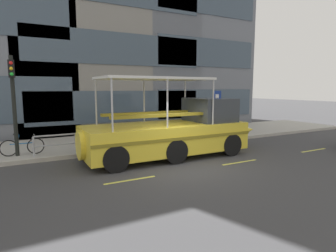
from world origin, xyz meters
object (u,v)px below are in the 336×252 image
object	(u,v)px
duck_tour_boat	(176,131)
pedestrian_near_bow	(201,118)
parking_sign	(216,106)
traffic_light_pole	(13,96)
leaned_bicycle	(22,146)

from	to	relation	value
duck_tour_boat	pedestrian_near_bow	bearing A→B (deg)	41.74
parking_sign	duck_tour_boat	xyz separation A→B (m)	(-4.08, -2.35, -0.92)
traffic_light_pole	parking_sign	bearing A→B (deg)	-0.74
traffic_light_pole	parking_sign	size ratio (longest dim) A/B	1.54
leaned_bicycle	pedestrian_near_bow	world-z (taller)	pedestrian_near_bow
traffic_light_pole	leaned_bicycle	xyz separation A→B (m)	(0.20, 0.08, -2.16)
leaned_bicycle	parking_sign	bearing A→B (deg)	-1.18
duck_tour_boat	pedestrian_near_bow	xyz separation A→B (m)	(3.56, 3.17, 0.11)
parking_sign	pedestrian_near_bow	distance (m)	1.27
leaned_bicycle	pedestrian_near_bow	xyz separation A→B (m)	(9.71, 0.62, 0.66)
traffic_light_pole	duck_tour_boat	bearing A→B (deg)	-21.33
duck_tour_boat	pedestrian_near_bow	world-z (taller)	duck_tour_boat
leaned_bicycle	duck_tour_boat	distance (m)	6.69
parking_sign	duck_tour_boat	distance (m)	4.79
duck_tour_boat	traffic_light_pole	bearing A→B (deg)	158.67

